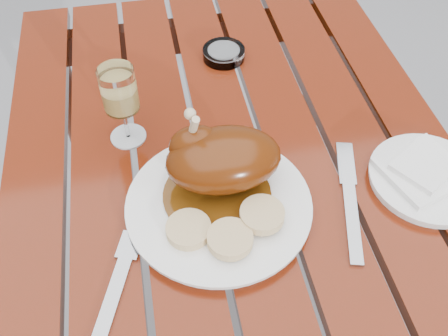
# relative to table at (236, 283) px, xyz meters

# --- Properties ---
(table) EXTENTS (0.80, 1.20, 0.75)m
(table) POSITION_rel_table_xyz_m (0.00, 0.00, 0.00)
(table) COLOR maroon
(table) RESTS_ON ground
(dinner_plate) EXTENTS (0.34, 0.34, 0.02)m
(dinner_plate) POSITION_rel_table_xyz_m (-0.05, -0.06, 0.38)
(dinner_plate) COLOR white
(dinner_plate) RESTS_ON table
(roast_duck) EXTENTS (0.20, 0.18, 0.13)m
(roast_duck) POSITION_rel_table_xyz_m (-0.04, -0.01, 0.44)
(roast_duck) COLOR #542C09
(roast_duck) RESTS_ON dinner_plate
(bread_dumplings) EXTENTS (0.18, 0.10, 0.02)m
(bread_dumplings) POSITION_rel_table_xyz_m (-0.04, -0.12, 0.41)
(bread_dumplings) COLOR #E1BC89
(bread_dumplings) RESTS_ON dinner_plate
(wine_glass) EXTENTS (0.08, 0.08, 0.15)m
(wine_glass) POSITION_rel_table_xyz_m (-0.18, 0.13, 0.45)
(wine_glass) COLOR #E7C569
(wine_glass) RESTS_ON table
(side_plate) EXTENTS (0.24, 0.24, 0.02)m
(side_plate) POSITION_rel_table_xyz_m (0.31, -0.07, 0.38)
(side_plate) COLOR white
(side_plate) RESTS_ON table
(napkin) EXTENTS (0.16, 0.15, 0.01)m
(napkin) POSITION_rel_table_xyz_m (0.30, -0.06, 0.40)
(napkin) COLOR white
(napkin) RESTS_ON side_plate
(ashtray) EXTENTS (0.12, 0.12, 0.02)m
(ashtray) POSITION_rel_table_xyz_m (0.04, 0.33, 0.39)
(ashtray) COLOR #B2B7BC
(ashtray) RESTS_ON table
(fork) EXTENTS (0.08, 0.17, 0.01)m
(fork) POSITION_rel_table_xyz_m (-0.22, -0.18, 0.38)
(fork) COLOR gray
(fork) RESTS_ON table
(knife) EXTENTS (0.08, 0.21, 0.01)m
(knife) POSITION_rel_table_xyz_m (0.16, -0.10, 0.38)
(knife) COLOR gray
(knife) RESTS_ON table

